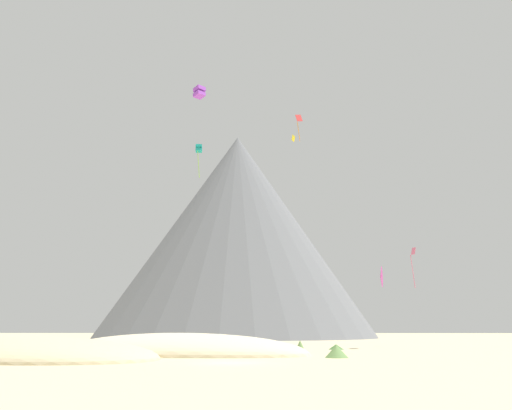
{
  "coord_description": "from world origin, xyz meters",
  "views": [
    {
      "loc": [
        2.84,
        -35.0,
        2.2
      ],
      "look_at": [
        0.53,
        31.87,
        18.06
      ],
      "focal_mm": 36.48,
      "sensor_mm": 36.0,
      "label": 1
    }
  ],
  "objects": [
    {
      "name": "bush_far_left",
      "position": [
        7.54,
        6.13,
        0.47
      ],
      "size": [
        1.96,
        1.96,
        0.94
      ],
      "primitive_type": "cone",
      "rotation": [
        0.0,
        0.0,
        0.1
      ],
      "color": "#668C4C",
      "rests_on": "ground_plane"
    },
    {
      "name": "kite_magenta_low",
      "position": [
        15.01,
        24.78,
        7.87
      ],
      "size": [
        0.9,
        2.44,
        2.47
      ],
      "rotation": [
        0.0,
        0.0,
        4.43
      ],
      "color": "#D1339E"
    },
    {
      "name": "ground_plane",
      "position": [
        0.0,
        0.0,
        0.0
      ],
      "size": [
        400.0,
        400.0,
        0.0
      ],
      "primitive_type": "plane",
      "color": "#CCBA8E"
    },
    {
      "name": "kite_red_high",
      "position": [
        6.79,
        38.93,
        32.77
      ],
      "size": [
        1.13,
        0.6,
        4.4
      ],
      "rotation": [
        0.0,
        0.0,
        5.9
      ],
      "color": "red"
    },
    {
      "name": "bush_mid_center",
      "position": [
        5.27,
        16.22,
        0.53
      ],
      "size": [
        1.14,
        1.14,
        1.06
      ],
      "primitive_type": "cone",
      "rotation": [
        0.0,
        0.0,
        0.12
      ],
      "color": "#668C4C",
      "rests_on": "ground_plane"
    },
    {
      "name": "dune_foreground_right",
      "position": [
        -14.58,
        4.19,
        0.0
      ],
      "size": [
        23.25,
        19.71,
        3.12
      ],
      "primitive_type": "ellipsoid",
      "rotation": [
        0.0,
        0.0,
        1.18
      ],
      "color": "#CCBA8E",
      "rests_on": "ground_plane"
    },
    {
      "name": "bush_near_left",
      "position": [
        9.29,
        21.7,
        0.27
      ],
      "size": [
        2.27,
        2.27,
        0.53
      ],
      "primitive_type": "cone",
      "rotation": [
        0.0,
        0.0,
        0.85
      ],
      "color": "#477238",
      "rests_on": "ground_plane"
    },
    {
      "name": "dune_foreground_left",
      "position": [
        -5.39,
        10.87,
        0.0
      ],
      "size": [
        24.58,
        15.53,
        3.58
      ],
      "primitive_type": "ellipsoid",
      "rotation": [
        0.0,
        0.0,
        2.93
      ],
      "color": "beige",
      "rests_on": "ground_plane"
    },
    {
      "name": "kite_rainbow_low",
      "position": [
        20.99,
        33.11,
        11.02
      ],
      "size": [
        0.63,
        0.86,
        5.31
      ],
      "rotation": [
        0.0,
        0.0,
        1.04
      ],
      "color": "#E5668C"
    },
    {
      "name": "kite_violet_high",
      "position": [
        -5.38,
        18.55,
        27.98
      ],
      "size": [
        1.49,
        1.5,
        1.22
      ],
      "rotation": [
        0.0,
        0.0,
        0.77
      ],
      "color": "purple"
    },
    {
      "name": "kite_teal_high",
      "position": [
        -8.43,
        39.46,
        28.68
      ],
      "size": [
        1.03,
        1.08,
        5.11
      ],
      "rotation": [
        0.0,
        0.0,
        0.09
      ],
      "color": "teal"
    },
    {
      "name": "rock_massif",
      "position": [
        -5.18,
        88.99,
        23.36
      ],
      "size": [
        83.98,
        83.98,
        49.33
      ],
      "color": "slate",
      "rests_on": "ground_plane"
    },
    {
      "name": "kite_yellow_high",
      "position": [
        5.5,
        28.96,
        26.27
      ],
      "size": [
        0.53,
        0.62,
        0.85
      ],
      "rotation": [
        0.0,
        0.0,
        3.38
      ],
      "color": "yellow"
    }
  ]
}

